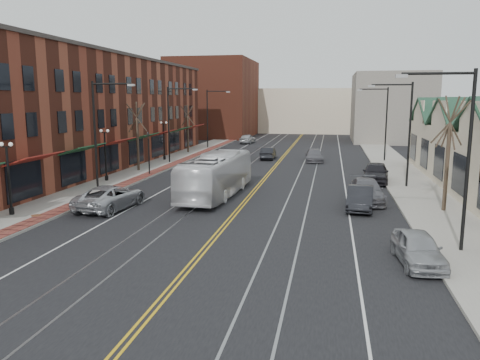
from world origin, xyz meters
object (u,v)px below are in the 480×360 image
at_px(parked_car_c, 366,191).
at_px(parked_car_d, 376,173).
at_px(parked_suv, 111,197).
at_px(parked_car_a, 418,248).
at_px(parked_car_b, 360,198).
at_px(transit_bus, 217,175).

xyz_separation_m(parked_car_c, parked_car_d, (1.27, 7.66, 0.10)).
height_order(parked_suv, parked_car_a, parked_suv).
bearing_deg(parked_suv, parked_car_b, -163.59).
height_order(transit_bus, parked_suv, transit_bus).
xyz_separation_m(parked_car_a, parked_car_b, (-1.80, 9.82, 0.03)).
bearing_deg(transit_bus, parked_car_c, -176.16).
height_order(parked_suv, parked_car_c, parked_suv).
bearing_deg(transit_bus, parked_car_d, -143.11).
distance_m(parked_car_c, parked_car_d, 7.76).
bearing_deg(parked_car_d, parked_car_a, -83.70).
distance_m(transit_bus, parked_car_d, 14.02).
distance_m(transit_bus, parked_car_c, 10.39).
relative_size(parked_car_a, parked_car_b, 0.93).
xyz_separation_m(transit_bus, parked_suv, (-5.64, -5.11, -0.76)).
relative_size(parked_suv, parked_car_c, 1.05).
height_order(parked_car_b, parked_car_d, parked_car_d).
bearing_deg(parked_suv, parked_car_c, -156.04).
bearing_deg(parked_car_d, parked_car_b, -93.89).
distance_m(parked_suv, parked_car_b, 15.74).
xyz_separation_m(transit_bus, parked_car_c, (10.36, 0.14, -0.76)).
xyz_separation_m(parked_car_b, parked_car_c, (0.53, 2.35, 0.03)).
distance_m(parked_car_b, parked_car_c, 2.41).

